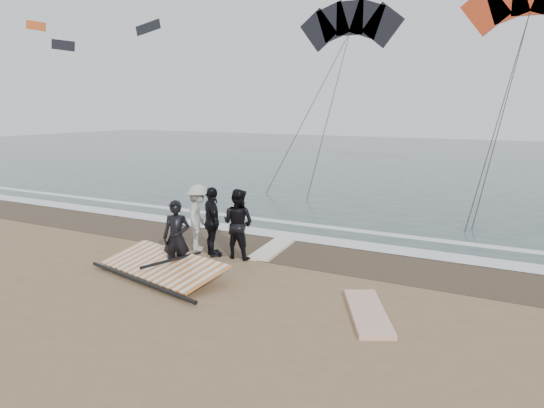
# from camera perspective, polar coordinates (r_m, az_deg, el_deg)

# --- Properties ---
(ground) EXTENTS (120.00, 120.00, 0.00)m
(ground) POSITION_cam_1_polar(r_m,az_deg,el_deg) (11.53, -8.69, -10.11)
(ground) COLOR #8C704C
(ground) RESTS_ON ground
(sea) EXTENTS (120.00, 54.00, 0.02)m
(sea) POSITION_cam_1_polar(r_m,az_deg,el_deg) (42.18, 20.18, 4.38)
(sea) COLOR #233838
(sea) RESTS_ON ground
(wet_sand) EXTENTS (120.00, 2.80, 0.01)m
(wet_sand) POSITION_cam_1_polar(r_m,az_deg,el_deg) (15.14, 1.89, -4.95)
(wet_sand) COLOR #4C3D2B
(wet_sand) RESTS_ON ground
(foam_near) EXTENTS (120.00, 0.90, 0.01)m
(foam_near) POSITION_cam_1_polar(r_m,az_deg,el_deg) (16.34, 4.17, -3.73)
(foam_near) COLOR white
(foam_near) RESTS_ON sea
(foam_far) EXTENTS (120.00, 0.45, 0.01)m
(foam_far) POSITION_cam_1_polar(r_m,az_deg,el_deg) (17.85, 6.50, -2.54)
(foam_far) COLOR white
(foam_far) RESTS_ON sea
(man_main) EXTENTS (0.78, 0.66, 1.83)m
(man_main) POSITION_cam_1_polar(r_m,az_deg,el_deg) (12.98, -10.24, -3.59)
(man_main) COLOR black
(man_main) RESTS_ON ground
(board_white) EXTENTS (1.70, 2.40, 0.09)m
(board_white) POSITION_cam_1_polar(r_m,az_deg,el_deg) (10.77, 10.26, -11.40)
(board_white) COLOR white
(board_white) RESTS_ON ground
(board_cream) EXTENTS (0.97, 2.37, 0.10)m
(board_cream) POSITION_cam_1_polar(r_m,az_deg,el_deg) (15.09, 0.08, -4.82)
(board_cream) COLOR white
(board_cream) RESTS_ON ground
(trio_cluster) EXTENTS (2.47, 1.54, 1.90)m
(trio_cluster) POSITION_cam_1_polar(r_m,az_deg,el_deg) (14.61, -6.22, -1.78)
(trio_cluster) COLOR black
(trio_cluster) RESTS_ON ground
(sail_rig) EXTENTS (3.93, 2.43, 0.49)m
(sail_rig) POSITION_cam_1_polar(r_m,az_deg,el_deg) (13.22, -11.53, -6.61)
(sail_rig) COLOR black
(sail_rig) RESTS_ON ground
(kite_red) EXTENTS (7.69, 6.87, 16.07)m
(kite_red) POSITION_cam_1_polar(r_m,az_deg,el_deg) (31.41, 26.04, 18.52)
(kite_red) COLOR red
(kite_red) RESTS_ON ground
(kite_dark) EXTENTS (7.41, 5.52, 13.91)m
(kite_dark) POSITION_cam_1_polar(r_m,az_deg,el_deg) (34.02, 8.36, 18.24)
(kite_dark) COLOR black
(kite_dark) RESTS_ON ground
(distant_kites) EXTENTS (16.84, 6.12, 4.18)m
(distant_kites) POSITION_cam_1_polar(r_m,az_deg,el_deg) (57.49, -19.84, 16.98)
(distant_kites) COLOR black
(distant_kites) RESTS_ON ground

